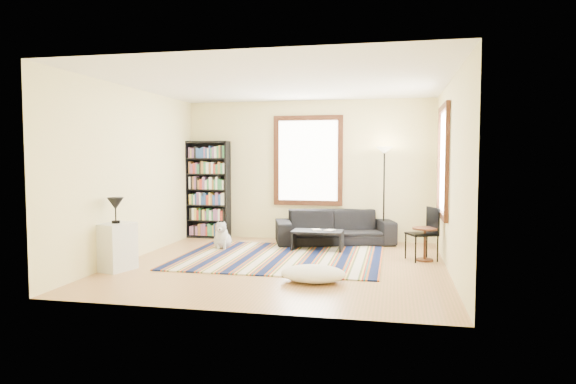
% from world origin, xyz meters
% --- Properties ---
extents(floor, '(5.00, 5.00, 0.10)m').
position_xyz_m(floor, '(0.00, 0.00, -0.05)').
color(floor, tan).
rests_on(floor, ground).
extents(ceiling, '(5.00, 5.00, 0.10)m').
position_xyz_m(ceiling, '(0.00, 0.00, 2.85)').
color(ceiling, white).
rests_on(ceiling, floor).
extents(wall_back, '(5.00, 0.10, 2.80)m').
position_xyz_m(wall_back, '(0.00, 2.55, 1.40)').
color(wall_back, '#EFE9A1').
rests_on(wall_back, floor).
extents(wall_front, '(5.00, 0.10, 2.80)m').
position_xyz_m(wall_front, '(0.00, -2.55, 1.40)').
color(wall_front, '#EFE9A1').
rests_on(wall_front, floor).
extents(wall_left, '(0.10, 5.00, 2.80)m').
position_xyz_m(wall_left, '(-2.55, 0.00, 1.40)').
color(wall_left, '#EFE9A1').
rests_on(wall_left, floor).
extents(wall_right, '(0.10, 5.00, 2.80)m').
position_xyz_m(wall_right, '(2.55, 0.00, 1.40)').
color(wall_right, '#EFE9A1').
rests_on(wall_right, floor).
extents(window_back, '(1.20, 0.06, 1.60)m').
position_xyz_m(window_back, '(0.00, 2.47, 1.60)').
color(window_back, white).
rests_on(window_back, wall_back).
extents(window_right, '(0.06, 1.20, 1.60)m').
position_xyz_m(window_right, '(2.47, 0.80, 1.60)').
color(window_right, white).
rests_on(window_right, wall_right).
extents(rug, '(3.33, 2.66, 0.02)m').
position_xyz_m(rug, '(-0.13, 0.49, 0.01)').
color(rug, '#0B143A').
rests_on(rug, floor).
extents(sofa, '(1.47, 2.39, 0.65)m').
position_xyz_m(sofa, '(0.59, 2.05, 0.33)').
color(sofa, black).
rests_on(sofa, floor).
extents(bookshelf, '(0.90, 0.30, 2.00)m').
position_xyz_m(bookshelf, '(-2.07, 2.32, 1.00)').
color(bookshelf, black).
rests_on(bookshelf, floor).
extents(coffee_table, '(0.94, 0.58, 0.36)m').
position_xyz_m(coffee_table, '(0.37, 1.31, 0.18)').
color(coffee_table, black).
rests_on(coffee_table, floor).
extents(book_a, '(0.24, 0.21, 0.02)m').
position_xyz_m(book_a, '(0.27, 1.31, 0.37)').
color(book_a, beige).
rests_on(book_a, coffee_table).
extents(book_b, '(0.22, 0.24, 0.02)m').
position_xyz_m(book_b, '(0.52, 1.36, 0.37)').
color(book_b, beige).
rests_on(book_b, coffee_table).
extents(floor_cushion, '(1.02, 0.87, 0.22)m').
position_xyz_m(floor_cushion, '(0.66, -0.99, 0.11)').
color(floor_cushion, white).
rests_on(floor_cushion, floor).
extents(floor_lamp, '(0.38, 0.38, 1.86)m').
position_xyz_m(floor_lamp, '(1.52, 2.15, 0.93)').
color(floor_lamp, black).
rests_on(floor_lamp, floor).
extents(side_table, '(0.47, 0.47, 0.54)m').
position_xyz_m(side_table, '(2.20, 0.75, 0.27)').
color(side_table, '#482712').
rests_on(side_table, floor).
extents(folding_chair, '(0.55, 0.54, 0.86)m').
position_xyz_m(folding_chair, '(2.15, 0.77, 0.43)').
color(folding_chair, black).
rests_on(folding_chair, floor).
extents(white_cabinet, '(0.50, 0.59, 0.70)m').
position_xyz_m(white_cabinet, '(-2.30, -0.89, 0.35)').
color(white_cabinet, silver).
rests_on(white_cabinet, floor).
extents(table_lamp, '(0.31, 0.31, 0.38)m').
position_xyz_m(table_lamp, '(-2.30, -0.89, 0.89)').
color(table_lamp, black).
rests_on(table_lamp, white_cabinet).
extents(dog, '(0.44, 0.56, 0.51)m').
position_xyz_m(dog, '(-1.35, 1.11, 0.25)').
color(dog, silver).
rests_on(dog, floor).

